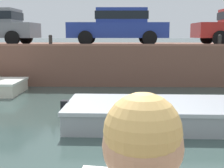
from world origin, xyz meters
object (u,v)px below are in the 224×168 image
(motorboat_passing, at_px, (214,114))
(car_left_inner_blue, at_px, (119,25))
(mooring_bollard_mid, at_px, (51,40))
(mooring_bollard_east, at_px, (220,40))

(motorboat_passing, height_order, car_left_inner_blue, car_left_inner_blue)
(car_left_inner_blue, xyz_separation_m, mooring_bollard_mid, (-2.70, -1.34, -0.61))
(motorboat_passing, xyz_separation_m, mooring_bollard_east, (1.82, 5.50, 1.58))
(car_left_inner_blue, xyz_separation_m, mooring_bollard_east, (3.94, -1.34, -0.61))
(car_left_inner_blue, distance_m, mooring_bollard_mid, 3.08)
(motorboat_passing, distance_m, car_left_inner_blue, 7.49)
(mooring_bollard_east, bearing_deg, motorboat_passing, -108.28)
(motorboat_passing, relative_size, car_left_inner_blue, 1.73)
(motorboat_passing, height_order, mooring_bollard_mid, mooring_bollard_mid)
(mooring_bollard_mid, xyz_separation_m, mooring_bollard_east, (6.64, 0.00, 0.00))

